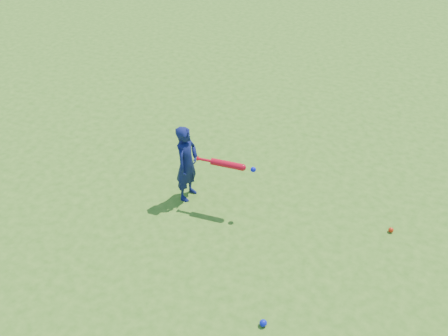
# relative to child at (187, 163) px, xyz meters

# --- Properties ---
(ground) EXTENTS (80.00, 80.00, 0.00)m
(ground) POSITION_rel_child_xyz_m (-0.17, -0.36, -0.53)
(ground) COLOR #3B701A
(ground) RESTS_ON ground
(child) EXTENTS (0.30, 0.41, 1.06)m
(child) POSITION_rel_child_xyz_m (0.00, 0.00, 0.00)
(child) COLOR #10174E
(child) RESTS_ON ground
(ground_ball_red) EXTENTS (0.06, 0.06, 0.06)m
(ground_ball_red) POSITION_rel_child_xyz_m (2.60, 0.24, -0.50)
(ground_ball_red) COLOR red
(ground_ball_red) RESTS_ON ground
(ground_ball_blue) EXTENTS (0.08, 0.08, 0.08)m
(ground_ball_blue) POSITION_rel_child_xyz_m (1.54, -1.61, -0.49)
(ground_ball_blue) COLOR #0B19CA
(ground_ball_blue) RESTS_ON ground
(bat_swing) EXTENTS (0.76, 0.10, 0.09)m
(bat_swing) POSITION_rel_child_xyz_m (0.59, -0.03, 0.15)
(bat_swing) COLOR red
(bat_swing) RESTS_ON ground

